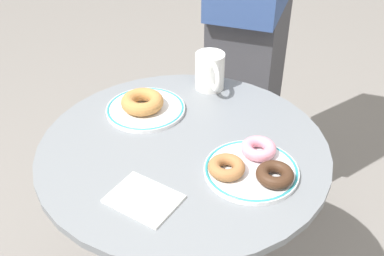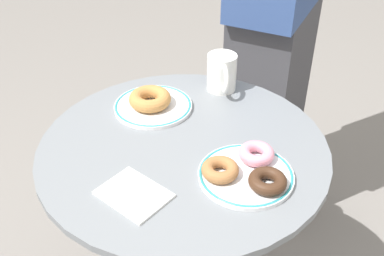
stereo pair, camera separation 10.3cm
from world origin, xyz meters
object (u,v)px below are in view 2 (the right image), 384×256
(coffee_mug, at_px, (222,73))
(donut_cinnamon, at_px, (220,170))
(cafe_table, at_px, (184,210))
(plate_left, at_px, (153,106))
(person_figure, at_px, (277,12))
(donut_pink_frosted, at_px, (256,153))
(plate_right, at_px, (246,175))
(donut_chocolate, at_px, (268,181))
(paper_napkin, at_px, (134,194))
(donut_old_fashioned, at_px, (150,99))

(coffee_mug, bearing_deg, donut_cinnamon, -42.33)
(donut_cinnamon, distance_m, coffee_mug, 0.37)
(cafe_table, distance_m, plate_left, 0.28)
(cafe_table, xyz_separation_m, person_figure, (-0.29, 0.63, 0.29))
(donut_cinnamon, bearing_deg, plate_left, 171.40)
(cafe_table, bearing_deg, coffee_mug, 119.17)
(cafe_table, relative_size, donut_pink_frosted, 9.63)
(cafe_table, height_order, coffee_mug, coffee_mug)
(plate_right, distance_m, donut_pink_frosted, 0.06)
(donut_chocolate, bearing_deg, donut_pink_frosted, 149.14)
(cafe_table, distance_m, person_figure, 0.75)
(cafe_table, relative_size, coffee_mug, 6.60)
(donut_chocolate, height_order, donut_pink_frosted, same)
(donut_pink_frosted, xyz_separation_m, person_figure, (-0.44, 0.54, 0.05))
(plate_right, relative_size, donut_pink_frosted, 2.58)
(cafe_table, xyz_separation_m, coffee_mug, (-0.13, 0.24, 0.27))
(plate_right, relative_size, person_figure, 0.12)
(paper_napkin, distance_m, person_figure, 0.89)
(plate_left, relative_size, donut_cinnamon, 2.56)
(donut_pink_frosted, distance_m, person_figure, 0.70)
(coffee_mug, bearing_deg, donut_chocolate, -28.74)
(plate_right, bearing_deg, cafe_table, -168.84)
(donut_cinnamon, height_order, paper_napkin, donut_cinnamon)
(plate_left, xyz_separation_m, person_figure, (-0.12, 0.59, 0.07))
(cafe_table, relative_size, paper_napkin, 5.57)
(donut_chocolate, relative_size, donut_pink_frosted, 1.00)
(donut_cinnamon, distance_m, paper_napkin, 0.18)
(plate_right, xyz_separation_m, donut_pink_frosted, (-0.02, 0.05, 0.02))
(plate_right, distance_m, paper_napkin, 0.24)
(cafe_table, distance_m, plate_right, 0.28)
(cafe_table, xyz_separation_m, paper_napkin, (0.07, -0.18, 0.22))
(paper_napkin, xyz_separation_m, coffee_mug, (-0.20, 0.42, 0.05))
(donut_old_fashioned, height_order, person_figure, person_figure)
(donut_cinnamon, bearing_deg, donut_old_fashioned, 172.60)
(plate_right, height_order, donut_pink_frosted, donut_pink_frosted)
(plate_right, relative_size, coffee_mug, 1.77)
(plate_left, xyz_separation_m, donut_old_fashioned, (-0.00, -0.01, 0.02))
(plate_right, distance_m, donut_chocolate, 0.06)
(donut_old_fashioned, xyz_separation_m, donut_pink_frosted, (0.33, 0.06, -0.00))
(cafe_table, distance_m, donut_cinnamon, 0.28)
(donut_old_fashioned, bearing_deg, person_figure, 101.21)
(plate_left, height_order, plate_right, same)
(coffee_mug, bearing_deg, plate_right, -33.65)
(plate_right, relative_size, donut_chocolate, 2.58)
(donut_cinnamon, xyz_separation_m, paper_napkin, (-0.07, -0.17, -0.02))
(plate_left, relative_size, donut_old_fashioned, 1.87)
(donut_cinnamon, height_order, person_figure, person_figure)
(donut_pink_frosted, distance_m, coffee_mug, 0.32)
(paper_napkin, relative_size, person_figure, 0.08)
(donut_old_fashioned, bearing_deg, plate_left, 57.86)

